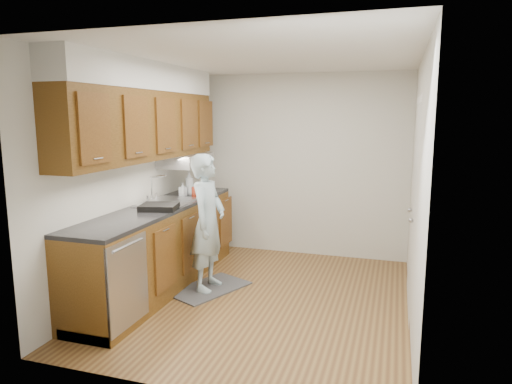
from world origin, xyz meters
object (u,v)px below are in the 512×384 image
(soap_bottle_a, at_px, (189,183))
(soap_bottle_b, at_px, (183,189))
(person, at_px, (208,213))
(soda_can, at_px, (194,192))
(dish_rack, at_px, (159,207))
(soap_bottle_c, at_px, (203,187))
(steel_can, at_px, (204,191))

(soap_bottle_a, distance_m, soap_bottle_b, 0.15)
(person, distance_m, soda_can, 0.73)
(soap_bottle_a, distance_m, soda_can, 0.22)
(soap_bottle_b, xyz_separation_m, dish_rack, (0.14, -0.85, -0.05))
(soap_bottle_a, xyz_separation_m, dish_rack, (0.11, -0.99, -0.12))
(person, relative_size, soap_bottle_c, 10.40)
(soda_can, bearing_deg, person, -53.62)
(person, height_order, soap_bottle_b, person)
(soap_bottle_b, distance_m, soda_can, 0.17)
(person, relative_size, steel_can, 14.09)
(soap_bottle_a, xyz_separation_m, soap_bottle_c, (0.13, 0.12, -0.07))
(person, distance_m, steel_can, 0.79)
(soda_can, bearing_deg, steel_can, 57.56)
(soda_can, bearing_deg, soap_bottle_c, 90.58)
(soap_bottle_c, relative_size, steel_can, 1.36)
(soda_can, height_order, dish_rack, soda_can)
(steel_can, bearing_deg, soda_can, -122.44)
(person, distance_m, soap_bottle_a, 0.94)
(soda_can, xyz_separation_m, steel_can, (0.08, 0.12, -0.00))
(soap_bottle_b, xyz_separation_m, soap_bottle_c, (0.16, 0.26, -0.00))
(steel_can, bearing_deg, soap_bottle_b, -155.75)
(person, distance_m, dish_rack, 0.53)
(soda_can, distance_m, steel_can, 0.14)
(soap_bottle_b, bearing_deg, soap_bottle_c, 58.21)
(soap_bottle_c, height_order, dish_rack, soap_bottle_c)
(soap_bottle_b, relative_size, steel_can, 1.38)
(soap_bottle_b, bearing_deg, person, -45.05)
(soap_bottle_c, relative_size, dish_rack, 0.43)
(soap_bottle_c, height_order, steel_can, soap_bottle_c)
(person, xyz_separation_m, dish_rack, (-0.45, -0.26, 0.10))
(person, xyz_separation_m, steel_can, (-0.35, 0.70, 0.13))
(soap_bottle_a, height_order, dish_rack, soap_bottle_a)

